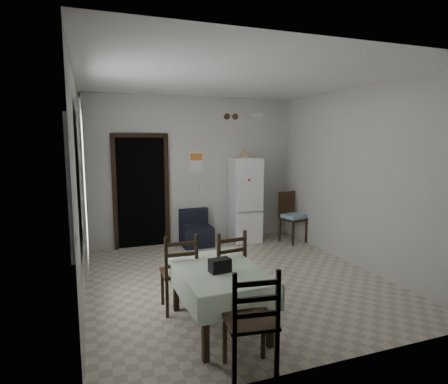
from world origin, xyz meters
TOP-DOWN VIEW (x-y plane):
  - ground at (0.00, 0.00)m, footprint 4.50×4.50m
  - ceiling at (0.00, 0.00)m, footprint 4.20×4.50m
  - wall_back at (0.00, 2.25)m, footprint 4.20×0.02m
  - wall_front at (0.00, -2.25)m, footprint 4.20×0.02m
  - wall_left at (-2.10, 0.00)m, footprint 0.02×4.50m
  - wall_right at (2.10, 0.00)m, footprint 0.02×4.50m
  - doorway at (-1.05, 2.45)m, footprint 1.06×0.52m
  - window_recess at (-2.15, -0.20)m, footprint 0.10×1.20m
  - curtain at (-2.04, -0.20)m, footprint 0.02×1.45m
  - curtain_rod at (-2.03, -0.20)m, footprint 0.02×1.60m
  - calendar at (0.05, 2.24)m, footprint 0.28×0.02m
  - calendar_image at (0.05, 2.23)m, footprint 0.24×0.01m
  - light_switch at (0.15, 2.24)m, footprint 0.08×0.02m
  - vent_left at (0.70, 2.23)m, footprint 0.12×0.03m
  - vent_right at (0.88, 2.23)m, footprint 0.12×0.03m
  - emergency_light at (1.35, 2.21)m, footprint 0.25×0.07m
  - fridge at (0.98, 1.93)m, footprint 0.60×0.60m
  - tan_cone at (0.94, 1.92)m, footprint 0.22×0.22m
  - navy_seat at (-0.05, 1.93)m, footprint 0.59×0.57m
  - corner_chair at (1.85, 1.50)m, footprint 0.54×0.54m
  - dining_table at (-0.70, -1.25)m, footprint 0.89×1.33m
  - black_bag at (-0.73, -1.36)m, footprint 0.24×0.16m
  - dining_chair_far_left at (-1.01, -0.65)m, footprint 0.43×0.43m
  - dining_chair_far_right at (-0.44, -0.72)m, footprint 0.47×0.47m
  - dining_chair_near_head at (-0.72, -2.11)m, footprint 0.49×0.49m

SIDE VIEW (x-z plane):
  - ground at x=0.00m, z-range 0.00..0.00m
  - dining_table at x=-0.70m, z-range 0.00..0.68m
  - navy_seat at x=-0.05m, z-range 0.00..0.70m
  - dining_chair_far_left at x=-1.01m, z-range 0.00..0.97m
  - dining_chair_far_right at x=-0.44m, z-range 0.00..0.97m
  - corner_chair at x=1.85m, z-range 0.00..1.01m
  - dining_chair_near_head at x=-0.72m, z-range 0.00..1.01m
  - black_bag at x=-0.73m, z-range 0.68..0.82m
  - fridge at x=0.98m, z-range 0.00..1.70m
  - doorway at x=-1.05m, z-range -0.05..2.17m
  - light_switch at x=0.15m, z-range 1.04..1.16m
  - wall_back at x=0.00m, z-range 0.00..2.90m
  - wall_front at x=0.00m, z-range 0.00..2.90m
  - wall_left at x=-2.10m, z-range 0.00..2.90m
  - wall_right at x=2.10m, z-range 0.00..2.90m
  - window_recess at x=-2.15m, z-range 0.75..2.35m
  - curtain at x=-2.04m, z-range 0.62..2.48m
  - calendar at x=0.05m, z-range 1.42..1.82m
  - calendar_image at x=0.05m, z-range 1.65..1.79m
  - tan_cone at x=0.94m, z-range 1.70..1.88m
  - curtain_rod at x=-2.03m, z-range 2.49..2.51m
  - vent_left at x=0.70m, z-range 2.46..2.58m
  - vent_right at x=0.88m, z-range 2.46..2.58m
  - emergency_light at x=1.35m, z-range 2.50..2.59m
  - ceiling at x=0.00m, z-range 2.89..2.91m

